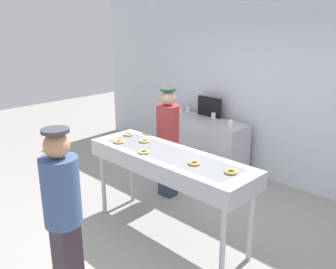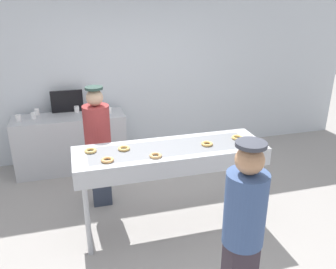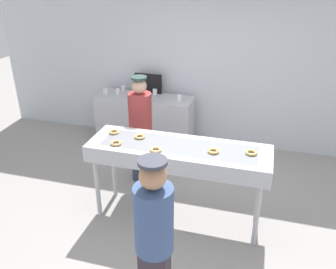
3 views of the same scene
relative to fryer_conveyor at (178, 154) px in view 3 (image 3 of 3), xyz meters
name	(u,v)px [view 3 (image 3 of 3)]	position (x,y,z in m)	size (l,w,h in m)	color
ground_plane	(177,217)	(0.00, 0.00, -0.93)	(16.00, 16.00, 0.00)	#9E9993
back_wall	(213,60)	(0.00, 2.33, 0.57)	(8.00, 0.12, 2.99)	silver
fryer_conveyor	(178,154)	(0.00, 0.00, 0.00)	(2.13, 0.65, 1.04)	#B7BABF
glazed_donut_0	(116,143)	(-0.71, -0.16, 0.12)	(0.13, 0.13, 0.03)	#EDAA62
glazed_donut_1	(156,150)	(-0.22, -0.19, 0.12)	(0.13, 0.13, 0.03)	#E8B16C
glazed_donut_2	(114,132)	(-0.86, 0.12, 0.12)	(0.13, 0.13, 0.03)	#E6BA65
glazed_donut_3	(213,151)	(0.41, -0.04, 0.12)	(0.13, 0.13, 0.03)	#EFB85F
glazed_donut_4	(140,137)	(-0.50, 0.08, 0.12)	(0.13, 0.13, 0.03)	#E9B966
glazed_donut_5	(251,153)	(0.82, 0.03, 0.12)	(0.13, 0.13, 0.03)	#E7B85C
worker_baker	(141,125)	(-0.74, 0.73, -0.04)	(0.33, 0.33, 1.60)	#2E3647
customer_waiting	(154,239)	(0.16, -1.44, 0.00)	(0.32, 0.32, 1.66)	#362C36
prep_counter	(145,121)	(-1.08, 1.88, -0.49)	(1.67, 0.55, 0.89)	#B7BABF
paper_cup_0	(106,91)	(-1.78, 1.84, 0.00)	(0.08, 0.08, 0.09)	white
paper_cup_1	(179,98)	(-0.46, 1.86, 0.00)	(0.08, 0.08, 0.09)	white
paper_cup_2	(155,92)	(-0.95, 2.06, 0.00)	(0.08, 0.08, 0.09)	white
paper_cup_3	(123,88)	(-1.54, 2.08, 0.00)	(0.08, 0.08, 0.09)	white
paper_cup_4	(118,91)	(-1.58, 1.89, 0.00)	(0.08, 0.08, 0.09)	white
menu_display	(148,83)	(-1.08, 2.10, 0.13)	(0.49, 0.04, 0.34)	black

